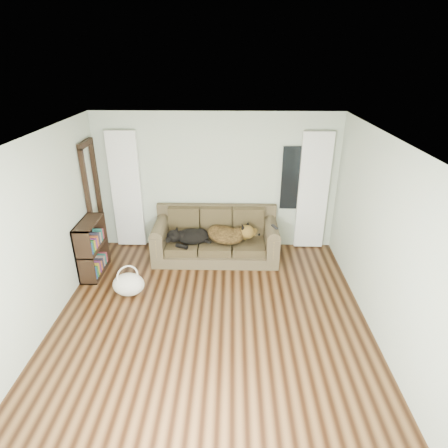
{
  "coord_description": "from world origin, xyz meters",
  "views": [
    {
      "loc": [
        0.29,
        -4.19,
        3.54
      ],
      "look_at": [
        0.16,
        1.6,
        0.86
      ],
      "focal_mm": 30.0,
      "sensor_mm": 36.0,
      "label": 1
    }
  ],
  "objects_px": {
    "dog_black_lab": "(190,236)",
    "tote_bag": "(129,286)",
    "dog_shepherd": "(228,235)",
    "bookshelf": "(92,247)",
    "sofa": "(216,235)"
  },
  "relations": [
    {
      "from": "bookshelf",
      "to": "sofa",
      "type": "bearing_deg",
      "value": 13.45
    },
    {
      "from": "dog_black_lab",
      "to": "tote_bag",
      "type": "relative_size",
      "value": 1.22
    },
    {
      "from": "dog_black_lab",
      "to": "dog_shepherd",
      "type": "xyz_separation_m",
      "value": [
        0.68,
        0.05,
        0.01
      ]
    },
    {
      "from": "sofa",
      "to": "dog_shepherd",
      "type": "bearing_deg",
      "value": -14.16
    },
    {
      "from": "dog_shepherd",
      "to": "bookshelf",
      "type": "xyz_separation_m",
      "value": [
        -2.31,
        -0.54,
        0.01
      ]
    },
    {
      "from": "sofa",
      "to": "tote_bag",
      "type": "relative_size",
      "value": 4.52
    },
    {
      "from": "tote_bag",
      "to": "bookshelf",
      "type": "bearing_deg",
      "value": 140.04
    },
    {
      "from": "sofa",
      "to": "bookshelf",
      "type": "bearing_deg",
      "value": -164.0
    },
    {
      "from": "sofa",
      "to": "tote_bag",
      "type": "distance_m",
      "value": 1.84
    },
    {
      "from": "dog_shepherd",
      "to": "sofa",
      "type": "bearing_deg",
      "value": 9.3
    },
    {
      "from": "dog_black_lab",
      "to": "bookshelf",
      "type": "distance_m",
      "value": 1.7
    },
    {
      "from": "bookshelf",
      "to": "dog_shepherd",
      "type": "bearing_deg",
      "value": 10.65
    },
    {
      "from": "sofa",
      "to": "dog_black_lab",
      "type": "bearing_deg",
      "value": -167.28
    },
    {
      "from": "dog_black_lab",
      "to": "tote_bag",
      "type": "distance_m",
      "value": 1.46
    },
    {
      "from": "dog_shepherd",
      "to": "tote_bag",
      "type": "relative_size",
      "value": 1.44
    }
  ]
}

